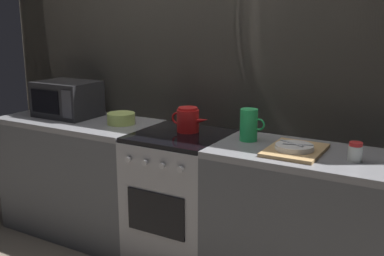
{
  "coord_description": "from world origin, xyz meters",
  "views": [
    {
      "loc": [
        1.51,
        -2.48,
        1.64
      ],
      "look_at": [
        0.09,
        0.0,
        0.95
      ],
      "focal_mm": 42.62,
      "sensor_mm": 36.0,
      "label": 1
    }
  ],
  "objects_px": {
    "microwave": "(67,99)",
    "spice_jar": "(355,152)",
    "stove_unit": "(181,198)",
    "dish_pile": "(295,149)",
    "mixing_bowl": "(121,118)",
    "pitcher": "(249,125)",
    "kettle": "(188,120)"
  },
  "relations": [
    {
      "from": "microwave",
      "to": "spice_jar",
      "type": "distance_m",
      "value": 2.16
    },
    {
      "from": "stove_unit",
      "to": "dish_pile",
      "type": "xyz_separation_m",
      "value": [
        0.78,
        -0.04,
        0.47
      ]
    },
    {
      "from": "microwave",
      "to": "spice_jar",
      "type": "relative_size",
      "value": 4.38
    },
    {
      "from": "mixing_bowl",
      "to": "spice_jar",
      "type": "height_order",
      "value": "spice_jar"
    },
    {
      "from": "microwave",
      "to": "pitcher",
      "type": "distance_m",
      "value": 1.5
    },
    {
      "from": "mixing_bowl",
      "to": "dish_pile",
      "type": "bearing_deg",
      "value": -3.18
    },
    {
      "from": "microwave",
      "to": "pitcher",
      "type": "xyz_separation_m",
      "value": [
        1.5,
        0.03,
        -0.03
      ]
    },
    {
      "from": "kettle",
      "to": "mixing_bowl",
      "type": "height_order",
      "value": "kettle"
    },
    {
      "from": "pitcher",
      "to": "microwave",
      "type": "bearing_deg",
      "value": -178.99
    },
    {
      "from": "kettle",
      "to": "pitcher",
      "type": "relative_size",
      "value": 1.42
    },
    {
      "from": "dish_pile",
      "to": "mixing_bowl",
      "type": "bearing_deg",
      "value": 176.82
    },
    {
      "from": "microwave",
      "to": "spice_jar",
      "type": "height_order",
      "value": "microwave"
    },
    {
      "from": "microwave",
      "to": "mixing_bowl",
      "type": "distance_m",
      "value": 0.53
    },
    {
      "from": "microwave",
      "to": "kettle",
      "type": "relative_size",
      "value": 1.62
    },
    {
      "from": "dish_pile",
      "to": "spice_jar",
      "type": "xyz_separation_m",
      "value": [
        0.33,
        -0.01,
        0.03
      ]
    },
    {
      "from": "mixing_bowl",
      "to": "pitcher",
      "type": "relative_size",
      "value": 1.0
    },
    {
      "from": "stove_unit",
      "to": "microwave",
      "type": "distance_m",
      "value": 1.2
    },
    {
      "from": "microwave",
      "to": "dish_pile",
      "type": "xyz_separation_m",
      "value": [
        1.83,
        -0.08,
        -0.12
      ]
    },
    {
      "from": "kettle",
      "to": "dish_pile",
      "type": "xyz_separation_m",
      "value": [
        0.77,
        -0.11,
        -0.06
      ]
    },
    {
      "from": "kettle",
      "to": "pitcher",
      "type": "xyz_separation_m",
      "value": [
        0.44,
        -0.01,
        0.02
      ]
    },
    {
      "from": "microwave",
      "to": "pitcher",
      "type": "bearing_deg",
      "value": 1.01
    },
    {
      "from": "microwave",
      "to": "mixing_bowl",
      "type": "xyz_separation_m",
      "value": [
        0.53,
        -0.01,
        -0.1
      ]
    },
    {
      "from": "mixing_bowl",
      "to": "dish_pile",
      "type": "relative_size",
      "value": 0.5
    },
    {
      "from": "dish_pile",
      "to": "pitcher",
      "type": "bearing_deg",
      "value": 162.33
    },
    {
      "from": "microwave",
      "to": "mixing_bowl",
      "type": "height_order",
      "value": "microwave"
    },
    {
      "from": "dish_pile",
      "to": "spice_jar",
      "type": "bearing_deg",
      "value": -0.94
    },
    {
      "from": "stove_unit",
      "to": "spice_jar",
      "type": "bearing_deg",
      "value": -2.08
    },
    {
      "from": "microwave",
      "to": "dish_pile",
      "type": "distance_m",
      "value": 1.83
    },
    {
      "from": "kettle",
      "to": "mixing_bowl",
      "type": "relative_size",
      "value": 1.42
    },
    {
      "from": "spice_jar",
      "to": "kettle",
      "type": "bearing_deg",
      "value": 173.86
    },
    {
      "from": "dish_pile",
      "to": "spice_jar",
      "type": "relative_size",
      "value": 3.81
    },
    {
      "from": "stove_unit",
      "to": "microwave",
      "type": "relative_size",
      "value": 1.96
    }
  ]
}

